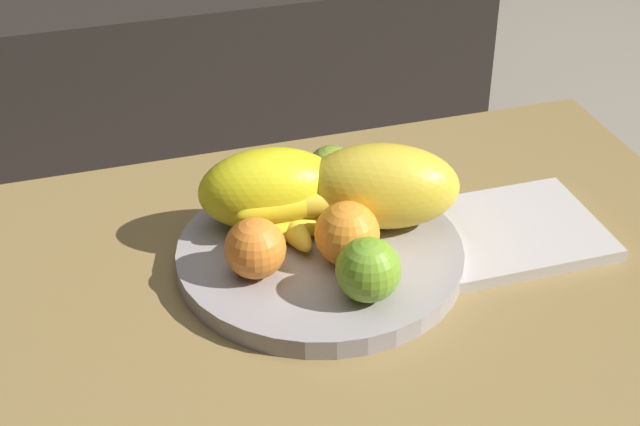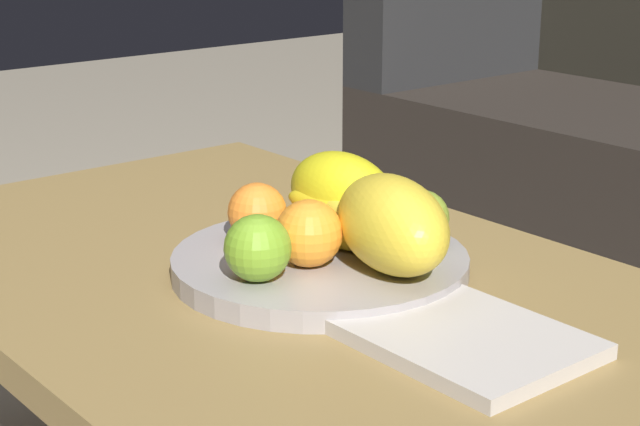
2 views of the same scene
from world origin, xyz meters
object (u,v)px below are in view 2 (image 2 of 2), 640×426
Objects in this scene: fruit_bowl at (320,264)px; apple_left at (258,248)px; coffee_table at (275,305)px; melon_smaller_beside at (341,193)px; orange_left at (257,212)px; apple_front at (421,218)px; orange_front at (309,233)px; banana_bunch at (330,220)px; melon_large_front at (392,224)px; magazine at (457,335)px.

fruit_bowl is 0.12m from apple_left.
coffee_table is 0.16m from melon_smaller_beside.
orange_left is 0.20m from apple_front.
orange_front is 0.45× the size of banana_bunch.
banana_bunch is at bearing 108.43° from apple_left.
fruit_bowl is 4.70× the size of apple_left.
apple_left is at bearing -68.50° from melon_smaller_beside.
orange_left is (-0.04, 0.01, 0.10)m from coffee_table.
apple_front is at bearing 23.83° from melon_smaller_beside.
melon_smaller_beside reaches higher than apple_left.
melon_large_front is 0.14m from melon_smaller_beside.
apple_left is at bearing -35.68° from orange_left.
coffee_table is at bearing -122.67° from apple_front.
orange_left is (-0.04, -0.10, -0.01)m from melon_smaller_beside.
fruit_bowl is 5.14× the size of apple_front.
orange_front reaches higher than banana_bunch.
melon_large_front is at bearing 44.19° from orange_front.
fruit_bowl is 4.52× the size of orange_front.
melon_smaller_beside is 0.11m from orange_left.
melon_large_front is 1.09× the size of melon_smaller_beside.
magazine is (0.21, 0.09, -0.05)m from apple_left.
magazine is (0.18, -0.13, -0.05)m from apple_front.
banana_bunch reaches higher than fruit_bowl.
melon_large_front reaches higher than banana_bunch.
melon_smaller_beside is 0.19m from apple_left.
orange_front is 0.08m from banana_bunch.
orange_front is at bearing 90.65° from apple_left.
apple_left is 0.43× the size of banana_bunch.
melon_large_front is (0.13, 0.06, 0.12)m from coffee_table.
apple_front reaches higher than banana_bunch.
melon_smaller_beside is (-0.13, 0.04, -0.00)m from melon_large_front.
banana_bunch is (-0.02, 0.04, 0.04)m from fruit_bowl.
apple_front is at bearing 145.20° from magazine.
orange_left is at bearing -162.33° from fruit_bowl.
melon_smaller_beside is at bearing 123.27° from orange_front.
melon_large_front is 0.15m from apple_left.
coffee_table is at bearing -153.92° from melon_large_front.
fruit_bowl is at bearing 17.67° from orange_left.
melon_smaller_beside is at bearing 123.31° from fruit_bowl.
fruit_bowl is at bearing -56.15° from banana_bunch.
melon_smaller_beside is at bearing 91.33° from coffee_table.
melon_large_front reaches higher than apple_front.
melon_smaller_beside reaches higher than orange_left.
fruit_bowl is at bearing 102.35° from apple_left.
coffee_table is 5.92× the size of melon_large_front.
apple_left reaches higher than magazine.
orange_front is at bearing -56.81° from fruit_bowl.
apple_front is 0.39× the size of banana_bunch.
orange_left reaches higher than magazine.
coffee_table is at bearing 133.17° from apple_left.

